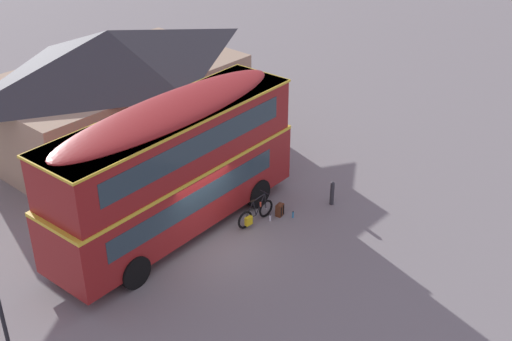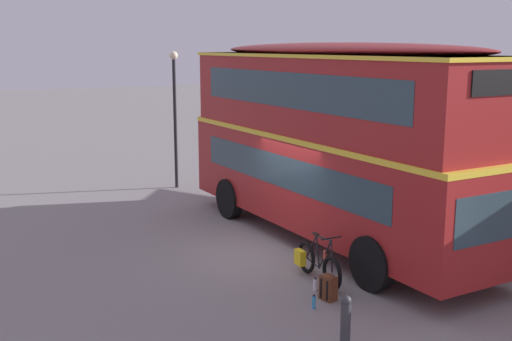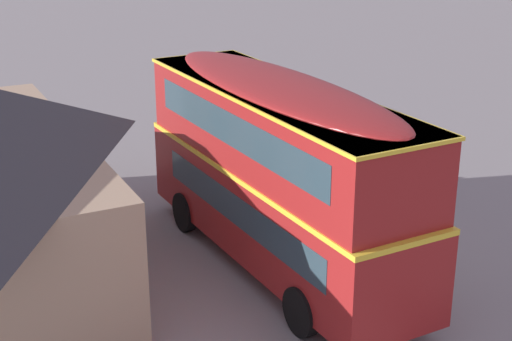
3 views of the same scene
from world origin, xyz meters
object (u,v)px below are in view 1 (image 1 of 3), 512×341
double_decker_bus (174,164)px  water_bottle_clear_plastic (270,218)px  water_bottle_blue_sports (293,215)px  backpack_on_ground (280,209)px  kerb_bollard (332,193)px  touring_bicycle (255,214)px

double_decker_bus → water_bottle_clear_plastic: bearing=-38.8°
double_decker_bus → water_bottle_blue_sports: bearing=-38.0°
double_decker_bus → backpack_on_ground: 4.43m
kerb_bollard → water_bottle_blue_sports: bearing=162.9°
touring_bicycle → water_bottle_blue_sports: (1.17, -0.82, -0.25)m
water_bottle_blue_sports → kerb_bollard: 1.80m
water_bottle_clear_plastic → touring_bicycle: bearing=145.2°
touring_bicycle → backpack_on_ground: 1.04m
backpack_on_ground → kerb_bollard: size_ratio=0.53×
water_bottle_blue_sports → kerb_bollard: (1.69, -0.52, 0.37)m
double_decker_bus → kerb_bollard: size_ratio=10.19×
backpack_on_ground → water_bottle_clear_plastic: (-0.50, 0.04, -0.15)m
backpack_on_ground → kerb_bollard: kerb_bollard is taller
touring_bicycle → water_bottle_blue_sports: size_ratio=6.60×
water_bottle_clear_plastic → double_decker_bus: bearing=141.2°
backpack_on_ground → water_bottle_blue_sports: (0.21, -0.46, -0.14)m
double_decker_bus → water_bottle_clear_plastic: size_ratio=38.07×
double_decker_bus → backpack_on_ground: bearing=-34.4°
double_decker_bus → touring_bicycle: size_ratio=5.69×
double_decker_bus → water_bottle_clear_plastic: double_decker_bus is taller
water_bottle_clear_plastic → kerb_bollard: size_ratio=0.27×
touring_bicycle → backpack_on_ground: touring_bicycle is taller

